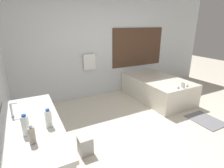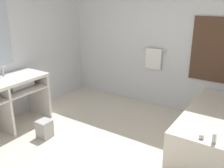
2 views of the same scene
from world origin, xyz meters
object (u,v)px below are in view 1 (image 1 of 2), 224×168
Objects in this scene: bathtub at (157,87)px; soap_dispenser at (32,135)px; waste_bin at (85,145)px; water_bottle_2 at (48,118)px; water_bottle_1 at (25,125)px.

soap_dispenser reaches higher than bathtub.
soap_dispenser is 0.67× the size of waste_bin.
bathtub is 3.67m from soap_dispenser.
water_bottle_2 is 1.07× the size of soap_dispenser.
soap_dispenser is 1.24m from waste_bin.
bathtub is 3.63m from water_bottle_1.
bathtub is at bearing 27.42° from water_bottle_1.
water_bottle_1 reaches higher than water_bottle_2.
water_bottle_2 is (-2.94, -1.60, 0.65)m from bathtub.
bathtub is 6.55× the size of waste_bin.
soap_dispenser is at bearing -149.77° from bathtub.
water_bottle_2 is (0.22, 0.05, -0.01)m from water_bottle_1.
soap_dispenser is (-0.18, -0.22, -0.01)m from water_bottle_2.
bathtub is 8.42× the size of water_bottle_1.
water_bottle_1 is 1.08× the size of water_bottle_2.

